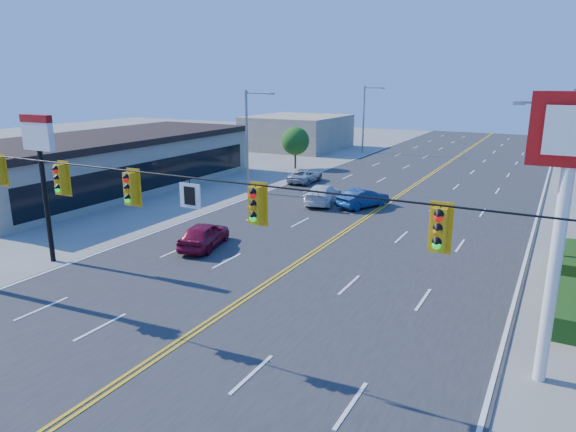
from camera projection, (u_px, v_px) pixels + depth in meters
The scene contains 16 objects.
ground at pixel (170, 350), 17.20m from camera, with size 160.00×160.00×0.00m, color gray.
road at pixel (371, 215), 34.20m from camera, with size 20.00×120.00×0.06m, color #2D2D30.
signal_span at pixel (158, 209), 15.99m from camera, with size 24.32×0.34×9.00m.
kfc_pylon at pixel (566, 184), 13.99m from camera, with size 2.20×0.36×8.50m.
strip_mall at pixel (108, 162), 42.01m from camera, with size 10.40×26.40×4.40m.
pizza_hut_sign at pixel (41, 158), 24.31m from camera, with size 1.90×0.30×6.85m.
streetlight_se at pixel (559, 178), 22.98m from camera, with size 2.55×0.25×8.00m.
streetlight_ne at pixel (566, 131), 43.39m from camera, with size 2.55×0.25×8.00m.
streetlight_sw at pixel (249, 136), 39.69m from camera, with size 2.55×0.25×8.00m.
streetlight_nw at pixel (365, 116), 61.79m from camera, with size 2.55×0.25×8.00m.
tree_west at pixel (295, 141), 51.35m from camera, with size 2.80×2.80×4.20m.
bld_west_far at pixel (297, 132), 66.64m from camera, with size 11.00×12.00×4.20m, color tan.
car_magenta at pixel (204, 236), 27.41m from camera, with size 1.62×4.04×1.38m, color maroon.
car_blue at pixel (363, 199), 35.99m from camera, with size 1.40×4.02×1.33m, color navy.
car_white at pixel (323, 195), 37.13m from camera, with size 1.93×4.74×1.37m, color silver.
car_silver at pixel (305, 176), 44.72m from camera, with size 1.92×4.17×1.16m, color #BCBBC1.
Camera 1 is at (10.83, -11.71, 8.81)m, focal length 32.00 mm.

